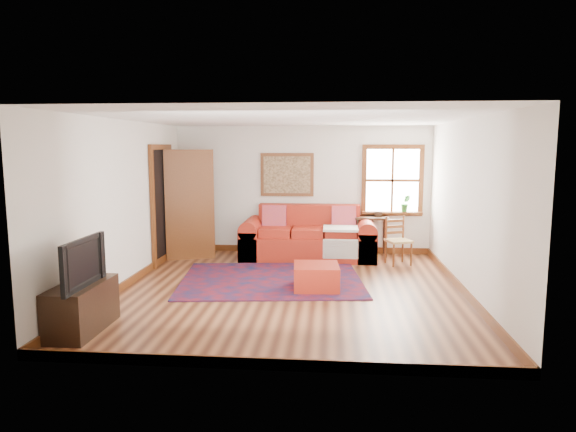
# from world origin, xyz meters

# --- Properties ---
(ground) EXTENTS (5.50, 5.50, 0.00)m
(ground) POSITION_xyz_m (0.00, 0.00, 0.00)
(ground) COLOR #462113
(ground) RESTS_ON ground
(room_envelope) EXTENTS (5.04, 5.54, 2.52)m
(room_envelope) POSITION_xyz_m (0.00, 0.02, 1.65)
(room_envelope) COLOR silver
(room_envelope) RESTS_ON ground
(window) EXTENTS (1.18, 0.20, 1.38)m
(window) POSITION_xyz_m (1.78, 2.70, 1.31)
(window) COLOR white
(window) RESTS_ON ground
(doorway) EXTENTS (0.89, 1.08, 2.14)m
(doorway) POSITION_xyz_m (-2.21, 1.78, 1.07)
(doorway) COLOR black
(doorway) RESTS_ON ground
(framed_artwork) EXTENTS (1.05, 0.07, 0.85)m
(framed_artwork) POSITION_xyz_m (-0.30, 2.71, 1.55)
(framed_artwork) COLOR brown
(framed_artwork) RESTS_ON ground
(persian_rug) EXTENTS (3.05, 2.55, 0.02)m
(persian_rug) POSITION_xyz_m (-0.35, 0.53, 0.01)
(persian_rug) COLOR #5E0D17
(persian_rug) RESTS_ON ground
(red_leather_sofa) EXTENTS (2.52, 1.04, 0.99)m
(red_leather_sofa) POSITION_xyz_m (0.15, 2.26, 0.33)
(red_leather_sofa) COLOR #A02414
(red_leather_sofa) RESTS_ON ground
(red_ottoman) EXTENTS (0.70, 0.70, 0.38)m
(red_ottoman) POSITION_xyz_m (0.37, 0.06, 0.19)
(red_ottoman) COLOR #A02414
(red_ottoman) RESTS_ON ground
(side_table) EXTENTS (0.64, 0.48, 0.77)m
(side_table) POSITION_xyz_m (1.35, 2.53, 0.64)
(side_table) COLOR black
(side_table) RESTS_ON ground
(ladder_back_chair) EXTENTS (0.51, 0.49, 0.86)m
(ladder_back_chair) POSITION_xyz_m (1.77, 1.86, 0.46)
(ladder_back_chair) COLOR tan
(ladder_back_chair) RESTS_ON ground
(media_cabinet) EXTENTS (0.46, 1.02, 0.56)m
(media_cabinet) POSITION_xyz_m (-2.26, -1.89, 0.28)
(media_cabinet) COLOR black
(media_cabinet) RESTS_ON ground
(television) EXTENTS (0.13, 0.96, 0.55)m
(television) POSITION_xyz_m (-2.24, -2.01, 0.84)
(television) COLOR black
(television) RESTS_ON media_cabinet
(candle_hurricane) EXTENTS (0.12, 0.12, 0.18)m
(candle_hurricane) POSITION_xyz_m (-2.21, -1.47, 0.64)
(candle_hurricane) COLOR silver
(candle_hurricane) RESTS_ON media_cabinet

